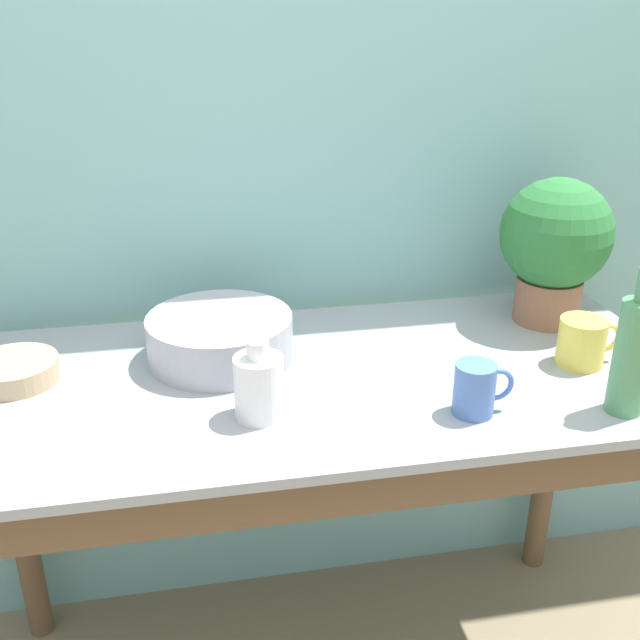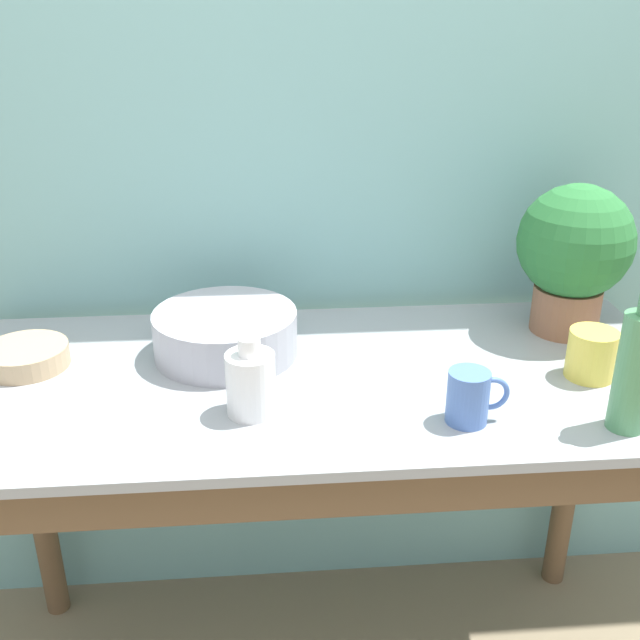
# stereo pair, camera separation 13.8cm
# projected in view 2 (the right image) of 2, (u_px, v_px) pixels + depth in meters

# --- Properties ---
(wall_back) EXTENTS (6.00, 0.05, 2.40)m
(wall_back) POSITION_uv_depth(u_px,v_px,m) (306.00, 157.00, 1.71)
(wall_back) COLOR #7AB2B2
(wall_back) RESTS_ON ground_plane
(counter_table) EXTENTS (1.49, 0.67, 0.84)m
(counter_table) POSITION_uv_depth(u_px,v_px,m) (321.00, 448.00, 1.54)
(counter_table) COLOR brown
(counter_table) RESTS_ON ground_plane
(potted_plant) EXTENTS (0.25, 0.25, 0.33)m
(potted_plant) POSITION_uv_depth(u_px,v_px,m) (574.00, 251.00, 1.62)
(potted_plant) COLOR #8C5B42
(potted_plant) RESTS_ON counter_table
(bowl_wash_large) EXTENTS (0.30, 0.30, 0.10)m
(bowl_wash_large) POSITION_uv_depth(u_px,v_px,m) (226.00, 333.00, 1.57)
(bowl_wash_large) COLOR #A8A8B2
(bowl_wash_large) RESTS_ON counter_table
(bottle_tall) EXTENTS (0.07, 0.07, 0.28)m
(bottle_tall) POSITION_uv_depth(u_px,v_px,m) (635.00, 369.00, 1.28)
(bottle_tall) COLOR #4C8C59
(bottle_tall) RESTS_ON counter_table
(bottle_short) EXTENTS (0.09, 0.09, 0.15)m
(bottle_short) POSITION_uv_depth(u_px,v_px,m) (251.00, 382.00, 1.34)
(bottle_short) COLOR white
(bottle_short) RESTS_ON counter_table
(mug_yellow) EXTENTS (0.13, 0.10, 0.10)m
(mug_yellow) POSITION_uv_depth(u_px,v_px,m) (593.00, 354.00, 1.47)
(mug_yellow) COLOR #E5CC4C
(mug_yellow) RESTS_ON counter_table
(mug_blue) EXTENTS (0.11, 0.08, 0.10)m
(mug_blue) POSITION_uv_depth(u_px,v_px,m) (469.00, 397.00, 1.32)
(mug_blue) COLOR #4C70B7
(mug_blue) RESTS_ON counter_table
(bowl_small_tan) EXTENTS (0.17, 0.17, 0.04)m
(bowl_small_tan) POSITION_uv_depth(u_px,v_px,m) (26.00, 357.00, 1.53)
(bowl_small_tan) COLOR tan
(bowl_small_tan) RESTS_ON counter_table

